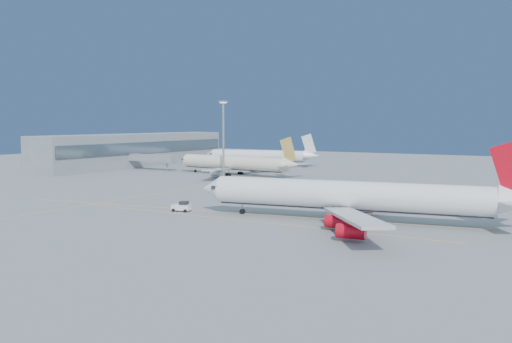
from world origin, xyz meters
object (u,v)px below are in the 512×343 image
(airliner_third, at_px, (260,156))
(airliner_virgin, at_px, (354,196))
(pushback_tug, at_px, (182,207))
(light_mast, at_px, (223,133))
(airliner_etihad, at_px, (235,163))

(airliner_third, bearing_deg, airliner_virgin, -61.92)
(airliner_virgin, height_order, pushback_tug, airliner_virgin)
(airliner_third, relative_size, light_mast, 2.01)
(airliner_virgin, relative_size, light_mast, 2.48)
(airliner_etihad, relative_size, pushback_tug, 12.69)
(airliner_virgin, distance_m, pushback_tug, 39.86)
(airliner_etihad, bearing_deg, airliner_third, 114.49)
(airliner_virgin, height_order, airliner_etihad, airliner_virgin)
(airliner_virgin, bearing_deg, pushback_tug, -177.25)
(airliner_virgin, height_order, airliner_third, airliner_virgin)
(pushback_tug, height_order, light_mast, light_mast)
(airliner_etihad, bearing_deg, pushback_tug, -59.46)
(pushback_tug, bearing_deg, light_mast, 103.87)
(airliner_etihad, relative_size, light_mast, 2.08)
(pushback_tug, distance_m, light_mast, 77.30)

